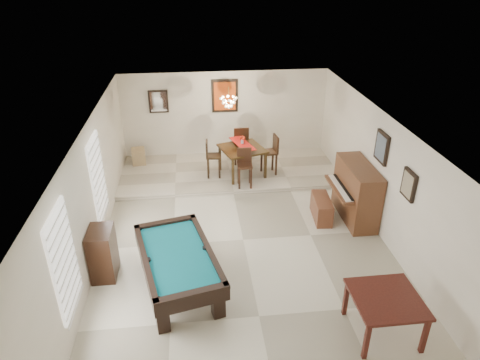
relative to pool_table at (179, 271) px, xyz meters
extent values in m
cube|color=beige|center=(1.35, 1.37, -0.39)|extent=(6.00, 9.00, 0.02)
cube|color=silver|center=(1.35, 5.87, 0.92)|extent=(6.00, 0.04, 2.60)
cube|color=silver|center=(-1.65, 1.37, 0.92)|extent=(0.04, 9.00, 2.60)
cube|color=silver|center=(4.35, 1.37, 0.92)|extent=(0.04, 9.00, 2.60)
cube|color=white|center=(1.35, 1.37, 2.22)|extent=(6.00, 9.00, 0.04)
cube|color=beige|center=(1.35, 4.62, -0.32)|extent=(6.00, 2.50, 0.12)
cube|color=white|center=(-1.62, -0.83, 1.02)|extent=(0.06, 1.00, 1.70)
cube|color=white|center=(-1.62, 1.97, 1.02)|extent=(0.06, 1.00, 1.70)
cube|color=brown|center=(3.26, 2.04, -0.12)|extent=(0.44, 0.95, 0.51)
cube|color=black|center=(-1.41, 0.54, 0.12)|extent=(0.44, 0.67, 1.00)
cube|color=tan|center=(-1.22, 5.37, -0.05)|extent=(0.43, 0.51, 0.42)
cube|color=#D84C14|center=(1.35, 5.83, 1.52)|extent=(0.75, 0.06, 0.95)
cube|color=white|center=(-0.55, 5.83, 1.42)|extent=(0.55, 0.06, 0.65)
cube|color=slate|center=(4.31, 1.67, 1.52)|extent=(0.06, 0.55, 0.65)
cube|color=gray|center=(4.31, 0.37, 1.32)|extent=(0.06, 0.45, 0.55)
camera|label=1|loc=(0.41, -6.20, 5.03)|focal=32.00mm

